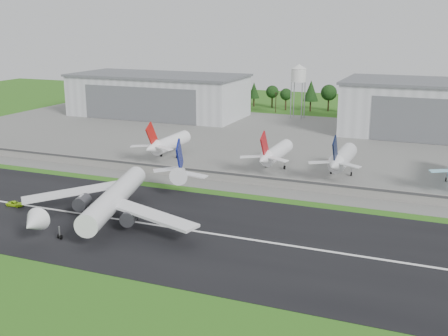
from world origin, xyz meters
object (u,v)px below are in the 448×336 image
at_px(main_airliner, 114,203).
at_px(ground_vehicle, 15,204).
at_px(parked_jet_navy, 341,159).
at_px(parked_jet_red_a, 167,143).
at_px(parked_jet_red_b, 274,153).

xyz_separation_m(main_airliner, ground_vehicle, (-32.76, -1.35, -4.08)).
bearing_deg(ground_vehicle, parked_jet_navy, -54.38).
bearing_deg(parked_jet_red_a, parked_jet_navy, 0.02).
bearing_deg(parked_jet_red_a, ground_vehicle, -101.13).
relative_size(main_airliner, parked_jet_red_b, 1.86).
bearing_deg(main_airliner, parked_jet_red_b, -125.53).
height_order(main_airliner, parked_jet_navy, main_airliner).
bearing_deg(ground_vehicle, parked_jet_red_a, -15.74).
height_order(main_airliner, ground_vehicle, main_airliner).
bearing_deg(parked_jet_red_b, main_airliner, -109.78).
distance_m(main_airliner, parked_jet_red_a, 69.70).
distance_m(ground_vehicle, parked_jet_navy, 105.93).
relative_size(ground_vehicle, parked_jet_navy, 0.16).
relative_size(ground_vehicle, parked_jet_red_b, 0.16).
relative_size(ground_vehicle, parked_jet_red_a, 0.16).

